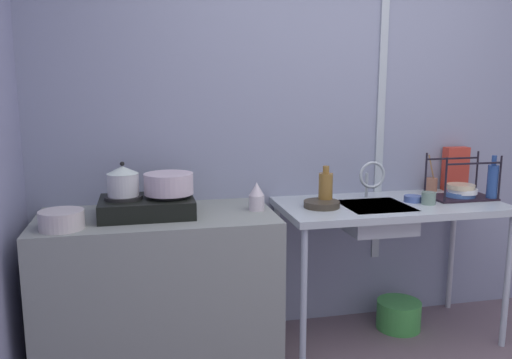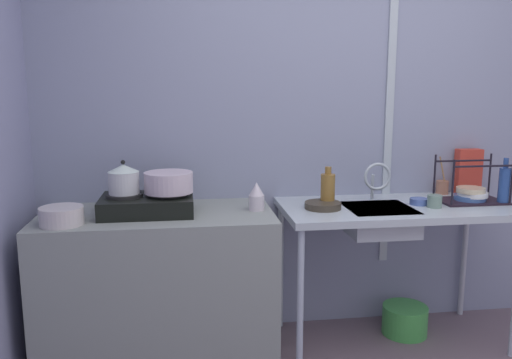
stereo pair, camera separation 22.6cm
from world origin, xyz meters
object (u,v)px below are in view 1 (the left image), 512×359
at_px(stove, 147,206).
at_px(cereal_box, 455,169).
at_px(dish_rack, 461,191).
at_px(bucket_on_floor, 399,315).
at_px(bottle_by_rack, 492,181).
at_px(bottle_by_sink, 326,188).
at_px(cup_by_rack, 429,198).
at_px(percolator, 257,197).
at_px(small_bowl_on_drainboard, 413,199).
at_px(pot_beside_stove, 62,220).
at_px(sink_basin, 375,217).
at_px(pot_on_right_burner, 169,184).
at_px(frying_pan, 322,204).
at_px(utensil_jar, 431,184).
at_px(faucet, 372,176).
at_px(pot_on_left_burner, 123,181).

bearing_deg(stove, cereal_box, 7.43).
relative_size(dish_rack, bucket_on_floor, 1.38).
bearing_deg(bottle_by_rack, bottle_by_sink, 175.02).
bearing_deg(cereal_box, cup_by_rack, -138.01).
bearing_deg(percolator, small_bowl_on_drainboard, 0.40).
relative_size(pot_beside_stove, cup_by_rack, 2.61).
distance_m(sink_basin, dish_rack, 0.61).
height_order(pot_on_right_burner, cup_by_rack, pot_on_right_burner).
relative_size(frying_pan, utensil_jar, 0.86).
bearing_deg(sink_basin, percolator, 176.97).
xyz_separation_m(sink_basin, dish_rack, (0.60, 0.06, 0.12)).
bearing_deg(bottle_by_rack, pot_beside_stove, -177.19).
height_order(sink_basin, cup_by_rack, cup_by_rack).
distance_m(sink_basin, faucet, 0.27).
bearing_deg(pot_on_left_burner, percolator, -0.77).
height_order(pot_beside_stove, bottle_by_rack, bottle_by_rack).
distance_m(utensil_jar, bucket_on_floor, 0.88).
bearing_deg(pot_on_right_burner, pot_beside_stove, -160.94).
xyz_separation_m(pot_beside_stove, bucket_on_floor, (1.95, 0.25, -0.80)).
distance_m(dish_rack, bucket_on_floor, 0.88).
distance_m(frying_pan, cereal_box, 1.08).
distance_m(pot_on_right_burner, bottle_by_sink, 0.90).
relative_size(frying_pan, bucket_on_floor, 0.74).
xyz_separation_m(bottle_by_sink, utensil_jar, (0.83, 0.23, -0.05)).
distance_m(bottle_by_sink, utensil_jar, 0.86).
distance_m(cup_by_rack, small_bowl_on_drainboard, 0.10).
bearing_deg(pot_beside_stove, bucket_on_floor, 7.18).
distance_m(pot_on_right_burner, dish_rack, 1.78).
xyz_separation_m(pot_beside_stove, frying_pan, (1.39, 0.16, -0.03)).
distance_m(sink_basin, small_bowl_on_drainboard, 0.28).
xyz_separation_m(bottle_by_sink, bottle_by_rack, (1.04, -0.09, 0.02)).
bearing_deg(pot_on_left_burner, cereal_box, 7.02).
height_order(pot_on_left_burner, small_bowl_on_drainboard, pot_on_left_burner).
bearing_deg(pot_on_left_burner, bottle_by_sink, 1.48).
bearing_deg(cup_by_rack, frying_pan, 174.56).
xyz_separation_m(pot_on_right_burner, pot_beside_stove, (-0.53, -0.18, -0.12)).
distance_m(cup_by_rack, bottle_by_sink, 0.61).
distance_m(frying_pan, small_bowl_on_drainboard, 0.59).
relative_size(percolator, faucet, 0.67).
height_order(cereal_box, bucket_on_floor, cereal_box).
bearing_deg(pot_on_right_burner, stove, 180.00).
bearing_deg(pot_on_left_burner, bucket_on_floor, 2.21).
bearing_deg(dish_rack, percolator, -178.92).
xyz_separation_m(dish_rack, cup_by_rack, (-0.28, -0.10, -0.01)).
bearing_deg(bucket_on_floor, pot_beside_stove, -172.82).
height_order(frying_pan, small_bowl_on_drainboard, same).
bearing_deg(dish_rack, cup_by_rack, -160.43).
bearing_deg(bottle_by_rack, pot_on_left_burner, 178.39).
bearing_deg(bottle_by_sink, utensil_jar, 15.74).
relative_size(bottle_by_rack, bucket_on_floor, 0.98).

